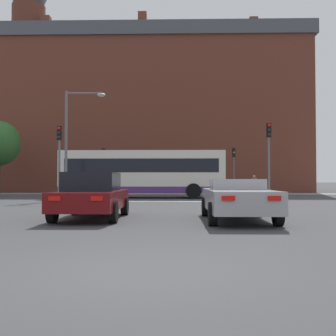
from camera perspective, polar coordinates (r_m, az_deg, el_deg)
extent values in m
plane|color=#3D3D3F|center=(5.70, -5.18, -13.97)|extent=(400.00, 400.00, 0.00)
cube|color=silver|center=(23.91, -0.16, -4.54)|extent=(9.04, 0.30, 0.01)
cube|color=#A09B91|center=(36.76, 0.37, -3.52)|extent=(70.04, 2.50, 0.01)
cube|color=brown|center=(46.97, -2.99, 6.35)|extent=(33.69, 11.34, 15.48)
cube|color=#4C4F56|center=(48.86, -2.97, 16.20)|extent=(34.36, 11.79, 1.39)
cube|color=brown|center=(50.04, -16.17, 17.96)|extent=(0.90, 0.90, 2.14)
cube|color=brown|center=(47.34, -3.48, 19.06)|extent=(0.90, 0.90, 2.14)
cube|color=brown|center=(49.50, 11.49, 18.15)|extent=(0.90, 0.90, 2.14)
cylinder|color=#5B2D22|center=(52.37, -18.35, 18.10)|extent=(3.64, 3.64, 3.91)
cube|color=#600C0F|center=(13.46, -10.22, -4.25)|extent=(1.83, 4.43, 0.56)
cube|color=black|center=(13.40, -10.24, -1.84)|extent=(1.56, 2.00, 0.58)
cylinder|color=black|center=(14.99, -12.45, -5.03)|extent=(0.23, 0.64, 0.64)
cylinder|color=black|center=(14.69, -5.88, -5.13)|extent=(0.23, 0.64, 0.64)
cylinder|color=black|center=(12.35, -15.40, -5.75)|extent=(0.23, 0.64, 0.64)
cylinder|color=black|center=(11.99, -7.43, -5.92)|extent=(0.23, 0.64, 0.64)
cube|color=red|center=(11.42, -15.12, -4.00)|extent=(0.32, 0.05, 0.12)
cube|color=red|center=(11.17, -9.61, -4.09)|extent=(0.32, 0.05, 0.12)
cube|color=#9E9EA3|center=(12.80, 9.36, -4.27)|extent=(1.80, 4.79, 0.61)
cube|color=#9E9EA3|center=(12.91, 9.28, -2.20)|extent=(1.54, 1.44, 0.32)
cylinder|color=black|center=(14.21, 5.07, -5.25)|extent=(0.22, 0.64, 0.64)
cylinder|color=black|center=(14.42, 11.94, -5.17)|extent=(0.22, 0.64, 0.64)
cylinder|color=black|center=(11.25, 6.07, -6.21)|extent=(0.22, 0.64, 0.64)
cylinder|color=black|center=(11.52, 14.68, -6.05)|extent=(0.22, 0.64, 0.64)
cube|color=red|center=(10.33, 8.18, -4.07)|extent=(0.32, 0.05, 0.12)
cube|color=red|center=(10.52, 14.21, -3.99)|extent=(0.32, 0.05, 0.12)
cube|color=silver|center=(28.65, -3.43, -0.55)|extent=(10.96, 2.58, 2.82)
cube|color=#4C2870|center=(28.65, -3.44, -2.92)|extent=(10.98, 2.60, 0.44)
cube|color=black|center=(28.66, -3.43, 0.27)|extent=(10.08, 2.61, 0.90)
cylinder|color=black|center=(27.92, -10.63, -3.08)|extent=(1.00, 0.28, 1.00)
cylinder|color=black|center=(30.34, -9.66, -2.96)|extent=(1.00, 0.28, 1.00)
cylinder|color=black|center=(27.33, 3.47, -3.13)|extent=(1.00, 0.28, 1.00)
cylinder|color=black|center=(29.80, 3.30, -3.01)|extent=(1.00, 0.28, 1.00)
cylinder|color=slate|center=(24.90, -14.52, -0.33)|extent=(0.12, 0.12, 3.52)
cube|color=black|center=(25.04, -14.48, 4.62)|extent=(0.26, 0.20, 0.80)
sphere|color=red|center=(24.94, -14.56, 5.23)|extent=(0.17, 0.17, 0.17)
sphere|color=black|center=(24.91, -14.56, 4.65)|extent=(0.17, 0.17, 0.17)
sphere|color=black|center=(24.89, -14.57, 4.06)|extent=(0.17, 0.17, 0.17)
cylinder|color=slate|center=(36.77, -8.75, -1.03)|extent=(0.12, 0.12, 3.17)
cube|color=black|center=(36.84, -8.74, 2.06)|extent=(0.26, 0.20, 0.80)
sphere|color=black|center=(36.73, -8.77, 2.47)|extent=(0.17, 0.17, 0.17)
sphere|color=black|center=(36.72, -8.77, 2.07)|extent=(0.17, 0.17, 0.17)
sphere|color=#1ED14C|center=(36.70, -8.78, 1.67)|extent=(0.17, 0.17, 0.17)
cylinder|color=slate|center=(36.75, 8.92, -1.02)|extent=(0.12, 0.12, 3.19)
cube|color=black|center=(36.83, 8.90, 2.08)|extent=(0.26, 0.20, 0.80)
sphere|color=black|center=(36.71, 8.93, 2.49)|extent=(0.17, 0.17, 0.17)
sphere|color=orange|center=(36.70, 8.93, 2.09)|extent=(0.17, 0.17, 0.17)
sphere|color=black|center=(36.68, 8.93, 1.69)|extent=(0.17, 0.17, 0.17)
cylinder|color=slate|center=(24.67, 13.52, -0.15)|extent=(0.12, 0.12, 3.67)
cube|color=black|center=(24.83, 13.49, 5.01)|extent=(0.26, 0.20, 0.80)
sphere|color=red|center=(24.73, 13.55, 5.63)|extent=(0.17, 0.17, 0.17)
sphere|color=black|center=(24.70, 13.55, 5.04)|extent=(0.17, 0.17, 0.17)
sphere|color=black|center=(24.67, 13.56, 4.45)|extent=(0.17, 0.17, 0.17)
cylinder|color=slate|center=(26.10, -13.64, 3.00)|extent=(0.16, 0.16, 6.61)
cylinder|color=slate|center=(26.29, -11.33, 9.90)|extent=(2.12, 0.10, 0.10)
ellipsoid|color=#B2B2B7|center=(26.06, -9.03, 9.77)|extent=(0.50, 0.36, 0.22)
cylinder|color=black|center=(37.92, 11.46, -2.84)|extent=(0.13, 0.13, 0.79)
cylinder|color=black|center=(37.87, 11.71, -2.84)|extent=(0.13, 0.13, 0.79)
cube|color=olive|center=(37.88, 11.58, -1.77)|extent=(0.46, 0.38, 0.63)
sphere|color=tan|center=(37.88, 11.58, -1.12)|extent=(0.24, 0.24, 0.24)
cylinder|color=brown|center=(36.94, -10.53, -2.91)|extent=(0.13, 0.13, 0.75)
cylinder|color=brown|center=(37.00, -10.78, -2.90)|extent=(0.13, 0.13, 0.75)
cube|color=navy|center=(36.96, -10.65, -1.86)|extent=(0.43, 0.28, 0.60)
sphere|color=tan|center=(36.96, -10.64, -1.22)|extent=(0.23, 0.23, 0.23)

